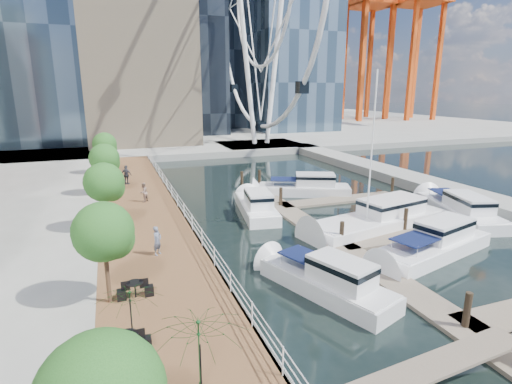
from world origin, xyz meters
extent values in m
plane|color=black|center=(0.00, 0.00, 0.00)|extent=(520.00, 520.00, 0.00)
cube|color=brown|center=(-9.00, 15.00, 0.50)|extent=(6.00, 60.00, 1.00)
cube|color=#595954|center=(-6.00, 15.00, 0.50)|extent=(0.25, 60.00, 1.00)
cube|color=gray|center=(0.00, 102.00, 0.50)|extent=(200.00, 114.00, 1.00)
cube|color=gray|center=(20.00, 20.00, 0.50)|extent=(4.00, 60.00, 1.00)
cube|color=gray|center=(14.00, 52.00, 0.50)|extent=(14.00, 12.00, 1.00)
cube|color=#6D6051|center=(3.00, 10.00, 0.10)|extent=(2.00, 32.00, 0.20)
cube|color=#6D6051|center=(9.00, 8.00, 0.10)|extent=(12.00, 2.00, 0.20)
cube|color=#6D6051|center=(9.00, 18.00, 0.10)|extent=(12.00, 2.00, 0.20)
cylinder|color=white|center=(11.50, 52.00, 14.00)|extent=(0.80, 0.80, 26.00)
cylinder|color=white|center=(16.50, 52.00, 14.00)|extent=(0.80, 0.80, 26.00)
cylinder|color=#3F2B1C|center=(-11.40, 4.00, 2.20)|extent=(0.20, 0.20, 2.40)
sphere|color=#265B1E|center=(-11.40, 4.00, 4.30)|extent=(2.60, 2.60, 2.60)
cylinder|color=#3F2B1C|center=(-11.40, 14.00, 2.20)|extent=(0.20, 0.20, 2.40)
sphere|color=#265B1E|center=(-11.40, 14.00, 4.30)|extent=(2.60, 2.60, 2.60)
cylinder|color=#3F2B1C|center=(-11.40, 24.00, 2.20)|extent=(0.20, 0.20, 2.40)
sphere|color=#265B1E|center=(-11.40, 24.00, 4.30)|extent=(2.60, 2.60, 2.60)
cylinder|color=#3F2B1C|center=(-11.40, 34.00, 2.20)|extent=(0.20, 0.20, 2.40)
sphere|color=#265B1E|center=(-11.40, 34.00, 4.30)|extent=(2.60, 2.60, 2.60)
imported|color=#535B6F|center=(-8.76, 8.61, 1.85)|extent=(0.71, 0.73, 1.69)
imported|color=#87695D|center=(-8.52, 20.35, 1.82)|extent=(1.00, 1.01, 1.65)
imported|color=#30323C|center=(-9.54, 27.57, 1.96)|extent=(1.18, 1.04, 1.91)
imported|color=#103B16|center=(-8.80, -2.96, 2.35)|extent=(3.38, 3.43, 2.69)
imported|color=#0E3411|center=(-10.62, 0.55, 2.09)|extent=(3.01, 3.04, 2.18)
camera|label=1|loc=(-10.80, -13.26, 10.16)|focal=28.00mm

